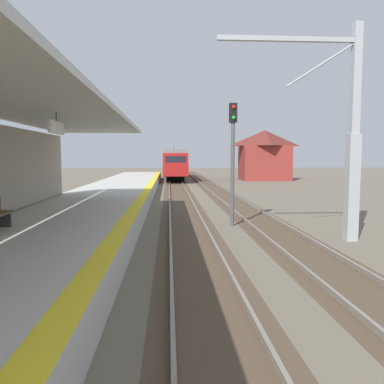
{
  "coord_description": "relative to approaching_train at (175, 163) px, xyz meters",
  "views": [
    {
      "loc": [
        1.13,
        1.2,
        2.94
      ],
      "look_at": [
        1.69,
        10.6,
        2.1
      ],
      "focal_mm": 36.36,
      "sensor_mm": 36.0,
      "label": 1
    }
  ],
  "objects": [
    {
      "name": "track_pair_middle",
      "position": [
        3.4,
        -33.98,
        -2.13
      ],
      "size": [
        2.34,
        120.0,
        0.16
      ],
      "color": "#4C3D2D",
      "rests_on": "ground"
    },
    {
      "name": "track_pair_nearest_platform",
      "position": [
        -0.0,
        -33.98,
        -2.13
      ],
      "size": [
        2.34,
        120.0,
        0.16
      ],
      "color": "#4C3D2D",
      "rests_on": "ground"
    },
    {
      "name": "approaching_train",
      "position": [
        0.0,
        0.0,
        0.0
      ],
      "size": [
        2.93,
        19.6,
        4.76
      ],
      "color": "maroon",
      "rests_on": "ground"
    },
    {
      "name": "rail_signal_post",
      "position": [
        1.93,
        -36.41,
        1.02
      ],
      "size": [
        0.32,
        0.34,
        5.2
      ],
      "color": "#4C4C4C",
      "rests_on": "ground"
    },
    {
      "name": "catenary_pylon_far_side",
      "position": [
        5.33,
        -39.56,
        1.43
      ],
      "size": [
        5.0,
        0.4,
        7.5
      ],
      "color": "#9EA3A8",
      "rests_on": "ground"
    },
    {
      "name": "distant_trackside_house",
      "position": [
        11.56,
        -3.12,
        1.16
      ],
      "size": [
        6.6,
        5.28,
        6.4
      ],
      "color": "maroon",
      "rests_on": "ground"
    },
    {
      "name": "station_platform",
      "position": [
        -4.4,
        -37.98,
        -1.73
      ],
      "size": [
        5.0,
        80.0,
        0.91
      ],
      "color": "#B7B5AD",
      "rests_on": "ground"
    }
  ]
}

